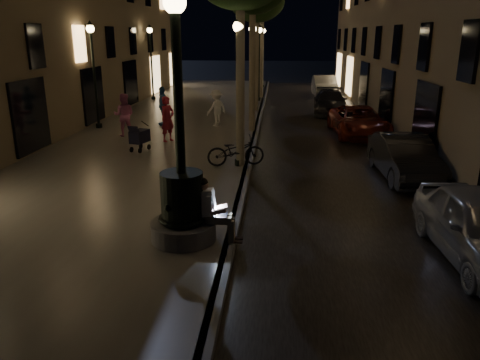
# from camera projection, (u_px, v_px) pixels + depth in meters

# --- Properties ---
(ground) EXTENTS (120.00, 120.00, 0.00)m
(ground) POSITION_uv_depth(u_px,v_px,m) (257.00, 130.00, 22.46)
(ground) COLOR black
(ground) RESTS_ON ground
(cobble_lane) EXTENTS (6.00, 45.00, 0.02)m
(cobble_lane) POSITION_uv_depth(u_px,v_px,m) (320.00, 131.00, 22.23)
(cobble_lane) COLOR black
(cobble_lane) RESTS_ON ground
(promenade) EXTENTS (8.00, 45.00, 0.20)m
(promenade) POSITION_uv_depth(u_px,v_px,m) (175.00, 127.00, 22.73)
(promenade) COLOR #625F56
(promenade) RESTS_ON ground
(curb_strip) EXTENTS (0.25, 45.00, 0.20)m
(curb_strip) POSITION_uv_depth(u_px,v_px,m) (257.00, 128.00, 22.43)
(curb_strip) COLOR #59595B
(curb_strip) RESTS_ON ground
(fountain_lamppost) EXTENTS (1.40, 1.40, 5.21)m
(fountain_lamppost) POSITION_uv_depth(u_px,v_px,m) (182.00, 195.00, 9.81)
(fountain_lamppost) COLOR #59595B
(fountain_lamppost) RESTS_ON promenade
(seated_man_laptop) EXTENTS (1.03, 0.35, 1.40)m
(seated_man_laptop) POSITION_uv_depth(u_px,v_px,m) (211.00, 208.00, 9.84)
(seated_man_laptop) COLOR gray
(seated_man_laptop) RESTS_ON promenade
(tree_third) EXTENTS (3.00, 3.00, 7.20)m
(tree_third) POSITION_uv_depth(u_px,v_px,m) (257.00, 1.00, 25.40)
(tree_third) COLOR #6B604C
(tree_third) RESTS_ON promenade
(tree_far) EXTENTS (3.00, 3.00, 7.50)m
(tree_far) POSITION_uv_depth(u_px,v_px,m) (262.00, 2.00, 31.01)
(tree_far) COLOR #6B604C
(tree_far) RESTS_ON promenade
(lamp_curb_a) EXTENTS (0.36, 0.36, 4.81)m
(lamp_curb_a) POSITION_uv_depth(u_px,v_px,m) (239.00, 73.00, 14.85)
(lamp_curb_a) COLOR black
(lamp_curb_a) RESTS_ON promenade
(lamp_curb_b) EXTENTS (0.36, 0.36, 4.81)m
(lamp_curb_b) POSITION_uv_depth(u_px,v_px,m) (252.00, 60.00, 22.46)
(lamp_curb_b) COLOR black
(lamp_curb_b) RESTS_ON promenade
(lamp_curb_c) EXTENTS (0.36, 0.36, 4.81)m
(lamp_curb_c) POSITION_uv_depth(u_px,v_px,m) (259.00, 53.00, 30.07)
(lamp_curb_c) COLOR black
(lamp_curb_c) RESTS_ON promenade
(lamp_curb_d) EXTENTS (0.36, 0.36, 4.81)m
(lamp_curb_d) POSITION_uv_depth(u_px,v_px,m) (263.00, 49.00, 37.68)
(lamp_curb_d) COLOR black
(lamp_curb_d) RESTS_ON promenade
(lamp_left_b) EXTENTS (0.36, 0.36, 4.81)m
(lamp_left_b) POSITION_uv_depth(u_px,v_px,m) (93.00, 62.00, 21.10)
(lamp_left_b) COLOR black
(lamp_left_b) RESTS_ON promenade
(lamp_left_c) EXTENTS (0.36, 0.36, 4.81)m
(lamp_left_c) POSITION_uv_depth(u_px,v_px,m) (151.00, 53.00, 30.61)
(lamp_left_c) COLOR black
(lamp_left_c) RESTS_ON promenade
(stroller) EXTENTS (0.67, 1.11, 1.12)m
(stroller) POSITION_uv_depth(u_px,v_px,m) (139.00, 136.00, 17.50)
(stroller) COLOR black
(stroller) RESTS_ON promenade
(car_second) EXTENTS (1.66, 4.22, 1.37)m
(car_second) POSITION_uv_depth(u_px,v_px,m) (405.00, 157.00, 14.84)
(car_second) COLOR black
(car_second) RESTS_ON ground
(car_third) EXTENTS (2.47, 4.87, 1.32)m
(car_third) POSITION_uv_depth(u_px,v_px,m) (359.00, 121.00, 21.06)
(car_third) COLOR maroon
(car_third) RESTS_ON ground
(car_rear) EXTENTS (2.15, 4.67, 1.32)m
(car_rear) POSITION_uv_depth(u_px,v_px,m) (330.00, 102.00, 27.04)
(car_rear) COLOR #2B2B2F
(car_rear) RESTS_ON ground
(car_fifth) EXTENTS (1.62, 4.59, 1.51)m
(car_fifth) POSITION_uv_depth(u_px,v_px,m) (324.00, 86.00, 34.30)
(car_fifth) COLOR #ADACA7
(car_fifth) RESTS_ON ground
(pedestrian_red) EXTENTS (0.74, 0.80, 1.83)m
(pedestrian_red) POSITION_uv_depth(u_px,v_px,m) (168.00, 119.00, 19.02)
(pedestrian_red) COLOR #B12335
(pedestrian_red) RESTS_ON promenade
(pedestrian_pink) EXTENTS (0.95, 0.78, 1.83)m
(pedestrian_pink) POSITION_uv_depth(u_px,v_px,m) (124.00, 115.00, 19.98)
(pedestrian_pink) COLOR #C16698
(pedestrian_pink) RESTS_ON promenade
(pedestrian_white) EXTENTS (1.23, 1.24, 1.71)m
(pedestrian_white) POSITION_uv_depth(u_px,v_px,m) (216.00, 108.00, 22.27)
(pedestrian_white) COLOR white
(pedestrian_white) RESTS_ON promenade
(pedestrian_blue) EXTENTS (0.86, 1.17, 1.85)m
(pedestrian_blue) POSITION_uv_depth(u_px,v_px,m) (163.00, 106.00, 22.42)
(pedestrian_blue) COLOR #255089
(pedestrian_blue) RESTS_ON promenade
(bicycle) EXTENTS (2.02, 1.12, 1.01)m
(bicycle) POSITION_uv_depth(u_px,v_px,m) (236.00, 151.00, 15.59)
(bicycle) COLOR black
(bicycle) RESTS_ON promenade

